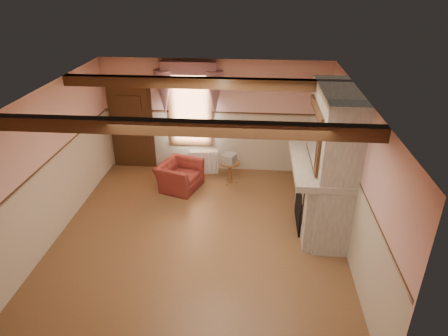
# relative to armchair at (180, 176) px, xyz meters

# --- Properties ---
(floor) EXTENTS (5.50, 6.00, 0.01)m
(floor) POSITION_rel_armchair_xyz_m (0.73, -1.89, -0.32)
(floor) COLOR brown
(floor) RESTS_ON ground
(ceiling) EXTENTS (5.50, 6.00, 0.01)m
(ceiling) POSITION_rel_armchair_xyz_m (0.73, -1.89, 2.48)
(ceiling) COLOR silver
(ceiling) RESTS_ON wall_back
(wall_back) EXTENTS (5.50, 0.02, 2.80)m
(wall_back) POSITION_rel_armchair_xyz_m (0.73, 1.11, 1.08)
(wall_back) COLOR #DEA59A
(wall_back) RESTS_ON floor
(wall_front) EXTENTS (5.50, 0.02, 2.80)m
(wall_front) POSITION_rel_armchair_xyz_m (0.73, -4.89, 1.08)
(wall_front) COLOR #DEA59A
(wall_front) RESTS_ON floor
(wall_left) EXTENTS (0.02, 6.00, 2.80)m
(wall_left) POSITION_rel_armchair_xyz_m (-2.02, -1.89, 1.08)
(wall_left) COLOR #DEA59A
(wall_left) RESTS_ON floor
(wall_right) EXTENTS (0.02, 6.00, 2.80)m
(wall_right) POSITION_rel_armchair_xyz_m (3.48, -1.89, 1.08)
(wall_right) COLOR #DEA59A
(wall_right) RESTS_ON floor
(wainscot) EXTENTS (5.50, 6.00, 1.50)m
(wainscot) POSITION_rel_armchair_xyz_m (0.73, -1.89, 0.43)
(wainscot) COLOR #BDAC98
(wainscot) RESTS_ON floor
(chair_rail) EXTENTS (5.50, 6.00, 0.08)m
(chair_rail) POSITION_rel_armchair_xyz_m (0.73, -1.89, 1.18)
(chair_rail) COLOR black
(chair_rail) RESTS_ON wainscot
(firebox) EXTENTS (0.20, 0.95, 0.90)m
(firebox) POSITION_rel_armchair_xyz_m (2.73, -1.29, 0.13)
(firebox) COLOR black
(firebox) RESTS_ON floor
(armchair) EXTENTS (1.11, 1.19, 0.63)m
(armchair) POSITION_rel_armchair_xyz_m (0.00, 0.00, 0.00)
(armchair) COLOR maroon
(armchair) RESTS_ON floor
(side_table) EXTENTS (0.62, 0.62, 0.55)m
(side_table) POSITION_rel_armchair_xyz_m (1.16, 0.35, -0.04)
(side_table) COLOR brown
(side_table) RESTS_ON floor
(book_stack) EXTENTS (0.35, 0.39, 0.20)m
(book_stack) POSITION_rel_armchair_xyz_m (1.14, 0.34, 0.33)
(book_stack) COLOR #B7AD8C
(book_stack) RESTS_ON side_table
(radiator) EXTENTS (0.72, 0.27, 0.60)m
(radiator) POSITION_rel_armchair_xyz_m (0.47, 0.81, -0.02)
(radiator) COLOR white
(radiator) RESTS_ON floor
(bowl) EXTENTS (0.31, 0.31, 0.08)m
(bowl) POSITION_rel_armchair_xyz_m (2.97, -1.33, 1.14)
(bowl) COLOR brown
(bowl) RESTS_ON mantel
(mantel_clock) EXTENTS (0.14, 0.24, 0.20)m
(mantel_clock) POSITION_rel_armchair_xyz_m (2.97, -0.48, 1.20)
(mantel_clock) COLOR black
(mantel_clock) RESTS_ON mantel
(oil_lamp) EXTENTS (0.11, 0.11, 0.28)m
(oil_lamp) POSITION_rel_armchair_xyz_m (2.97, -0.81, 1.24)
(oil_lamp) COLOR #B87C34
(oil_lamp) RESTS_ON mantel
(candle_red) EXTENTS (0.06, 0.06, 0.16)m
(candle_red) POSITION_rel_armchair_xyz_m (2.97, -1.67, 1.18)
(candle_red) COLOR #A91421
(candle_red) RESTS_ON mantel
(jar_yellow) EXTENTS (0.06, 0.06, 0.12)m
(jar_yellow) POSITION_rel_armchair_xyz_m (2.97, -1.51, 1.16)
(jar_yellow) COLOR gold
(jar_yellow) RESTS_ON mantel
(fireplace) EXTENTS (0.85, 2.00, 2.80)m
(fireplace) POSITION_rel_armchair_xyz_m (3.15, -1.29, 1.08)
(fireplace) COLOR gray
(fireplace) RESTS_ON floor
(mantel) EXTENTS (1.05, 2.05, 0.12)m
(mantel) POSITION_rel_armchair_xyz_m (2.97, -1.29, 1.04)
(mantel) COLOR gray
(mantel) RESTS_ON fireplace
(overmantel_mirror) EXTENTS (0.06, 1.44, 1.04)m
(overmantel_mirror) POSITION_rel_armchair_xyz_m (2.79, -1.29, 1.65)
(overmantel_mirror) COLOR silver
(overmantel_mirror) RESTS_ON fireplace
(door) EXTENTS (1.10, 0.10, 2.10)m
(door) POSITION_rel_armchair_xyz_m (-1.37, 1.05, 0.73)
(door) COLOR black
(door) RESTS_ON floor
(window) EXTENTS (1.06, 0.08, 2.02)m
(window) POSITION_rel_armchair_xyz_m (0.13, 1.08, 1.33)
(window) COLOR white
(window) RESTS_ON wall_back
(window_drapes) EXTENTS (1.30, 0.14, 1.40)m
(window_drapes) POSITION_rel_armchair_xyz_m (0.13, 0.99, 1.93)
(window_drapes) COLOR gray
(window_drapes) RESTS_ON wall_back
(ceiling_beam_front) EXTENTS (5.50, 0.18, 0.20)m
(ceiling_beam_front) POSITION_rel_armchair_xyz_m (0.73, -3.09, 2.38)
(ceiling_beam_front) COLOR black
(ceiling_beam_front) RESTS_ON ceiling
(ceiling_beam_back) EXTENTS (5.50, 0.18, 0.20)m
(ceiling_beam_back) POSITION_rel_armchair_xyz_m (0.73, -0.69, 2.38)
(ceiling_beam_back) COLOR black
(ceiling_beam_back) RESTS_ON ceiling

